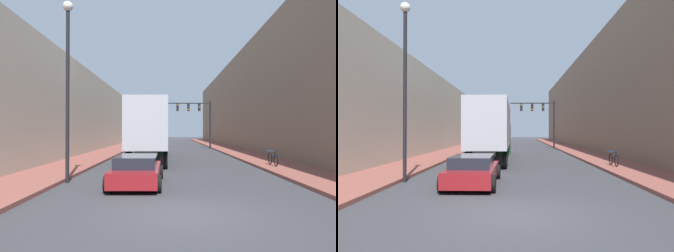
{
  "view_description": "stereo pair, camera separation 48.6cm",
  "coord_description": "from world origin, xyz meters",
  "views": [
    {
      "loc": [
        -0.43,
        -8.73,
        2.25
      ],
      "look_at": [
        -0.51,
        10.16,
        2.5
      ],
      "focal_mm": 35.0,
      "sensor_mm": 36.0,
      "label": 1
    },
    {
      "loc": [
        0.05,
        -8.72,
        2.25
      ],
      "look_at": [
        -0.51,
        10.16,
        2.5
      ],
      "focal_mm": 35.0,
      "sensor_mm": 36.0,
      "label": 2
    }
  ],
  "objects": [
    {
      "name": "sidewalk_right",
      "position": [
        6.45,
        30.0,
        0.07
      ],
      "size": [
        3.08,
        80.0,
        0.15
      ],
      "color": "brown",
      "rests_on": "ground"
    },
    {
      "name": "sidewalk_left",
      "position": [
        -6.45,
        30.0,
        0.07
      ],
      "size": [
        3.08,
        80.0,
        0.15
      ],
      "color": "brown",
      "rests_on": "ground"
    },
    {
      "name": "sedan_car",
      "position": [
        -1.7,
        4.77,
        0.6
      ],
      "size": [
        2.07,
        4.74,
        1.22
      ],
      "color": "maroon",
      "rests_on": "ground"
    },
    {
      "name": "building_left",
      "position": [
        -10.99,
        30.0,
        4.01
      ],
      "size": [
        6.0,
        80.0,
        8.03
      ],
      "color": "#BCB29E",
      "rests_on": "ground"
    },
    {
      "name": "building_right",
      "position": [
        10.99,
        30.0,
        5.78
      ],
      "size": [
        6.0,
        80.0,
        11.56
      ],
      "color": "#846B56",
      "rests_on": "ground"
    },
    {
      "name": "ground_plane",
      "position": [
        0.0,
        0.0,
        0.0
      ],
      "size": [
        200.0,
        200.0,
        0.0
      ],
      "primitive_type": "plane",
      "color": "#38383D"
    },
    {
      "name": "parked_bicycle",
      "position": [
        5.88,
        10.92,
        0.53
      ],
      "size": [
        0.44,
        1.82,
        0.86
      ],
      "color": "black",
      "rests_on": "sidewalk_right"
    },
    {
      "name": "semi_truck",
      "position": [
        -1.69,
        16.04,
        2.38
      ],
      "size": [
        2.52,
        14.06,
        4.21
      ],
      "color": "#B2B7C1",
      "rests_on": "ground"
    },
    {
      "name": "traffic_signal_gantry",
      "position": [
        3.29,
        31.53,
        4.19
      ],
      "size": [
        5.46,
        0.35,
        5.88
      ],
      "color": "black",
      "rests_on": "ground"
    },
    {
      "name": "street_lamp",
      "position": [
        -4.76,
        5.33,
        4.93
      ],
      "size": [
        0.44,
        0.44,
        7.83
      ],
      "color": "black",
      "rests_on": "ground"
    }
  ]
}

